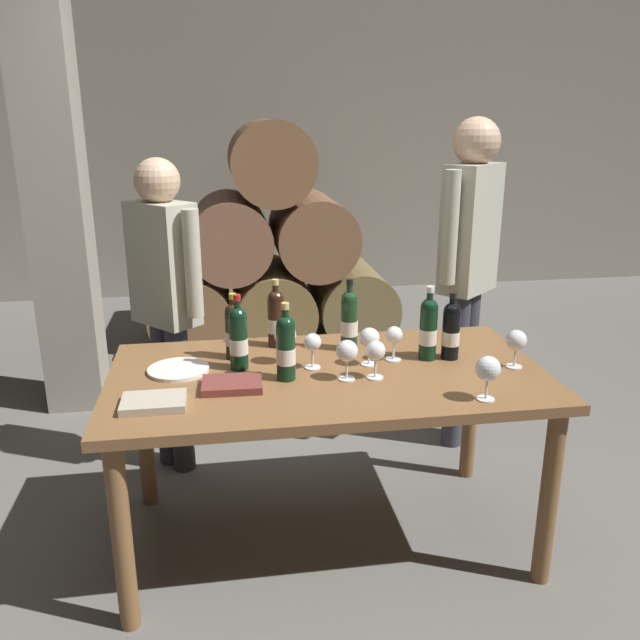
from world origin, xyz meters
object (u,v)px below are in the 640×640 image
wine_glass_1 (394,336)px  sommelier_presenting (469,255)px  wine_bottle_5 (238,337)px  wine_glass_5 (285,336)px  wine_bottle_2 (234,330)px  wine_glass_4 (347,352)px  wine_bottle_1 (349,320)px  taster_seated_left (165,291)px  wine_glass_3 (488,370)px  wine_bottle_4 (276,318)px  wine_bottle_6 (286,347)px  wine_glass_0 (516,341)px  wine_glass_7 (312,344)px  wine_glass_2 (376,352)px  dining_table (328,393)px  wine_glass_6 (369,339)px  serving_plate (178,370)px  tasting_notebook (232,385)px  leather_ledger (154,402)px  wine_bottle_3 (451,330)px  wine_bottle_0 (428,328)px

wine_glass_1 → sommelier_presenting: (0.56, 0.67, 0.18)m
wine_bottle_5 → wine_glass_5: size_ratio=1.86×
wine_bottle_2 → wine_glass_4: bearing=-35.9°
sommelier_presenting → wine_bottle_1: bearing=-144.4°
taster_seated_left → wine_glass_3: bearing=-42.3°
wine_bottle_4 → wine_bottle_6: size_ratio=0.99×
wine_glass_0 → wine_glass_5: bearing=168.1°
wine_bottle_1 → wine_glass_5: (-0.29, -0.12, -0.02)m
wine_bottle_4 → wine_glass_4: bearing=-61.2°
wine_glass_5 → wine_glass_7: (0.10, -0.07, -0.01)m
wine_glass_7 → wine_bottle_6: bearing=-140.2°
wine_glass_2 → taster_seated_left: size_ratio=0.10×
dining_table → sommelier_presenting: bearing=41.4°
wine_glass_6 → serving_plate: (-0.76, 0.05, -0.10)m
tasting_notebook → taster_seated_left: bearing=111.1°
wine_bottle_4 → wine_glass_1: size_ratio=2.06×
wine_glass_5 → wine_bottle_4: bearing=94.8°
leather_ledger → serving_plate: bearing=77.7°
wine_glass_3 → wine_glass_6: 0.51m
wine_bottle_5 → tasting_notebook: 0.23m
wine_bottle_1 → wine_glass_7: wine_bottle_1 is taller
wine_glass_6 → taster_seated_left: bearing=141.2°
wine_bottle_3 → wine_bottle_5: size_ratio=0.92×
wine_bottle_6 → leather_ledger: (-0.48, -0.17, -0.12)m
wine_glass_4 → wine_bottle_1: bearing=77.1°
wine_glass_4 → wine_glass_7: size_ratio=1.09×
wine_bottle_0 → wine_bottle_5: size_ratio=1.01×
sommelier_presenting → wine_glass_6: bearing=-133.8°
dining_table → wine_glass_3: (0.51, -0.35, 0.21)m
wine_bottle_4 → sommelier_presenting: size_ratio=0.17×
wine_bottle_0 → wine_glass_5: (-0.58, 0.04, -0.02)m
wine_glass_5 → wine_glass_7: 0.12m
wine_bottle_4 → sommelier_presenting: sommelier_presenting is taller
dining_table → wine_bottle_4: size_ratio=5.70×
serving_plate → taster_seated_left: bearing=97.4°
wine_glass_0 → tasting_notebook: bearing=-178.2°
wine_glass_1 → tasting_notebook: (-0.66, -0.19, -0.09)m
wine_glass_1 → sommelier_presenting: bearing=49.8°
wine_bottle_2 → wine_glass_7: size_ratio=1.91×
wine_glass_6 → serving_plate: 0.76m
wine_bottle_2 → wine_bottle_3: wine_bottle_3 is taller
wine_glass_0 → wine_glass_4: size_ratio=0.99×
wine_glass_7 → tasting_notebook: size_ratio=0.66×
wine_bottle_0 → wine_bottle_3: (0.09, -0.01, -0.01)m
wine_bottle_2 → leather_ledger: bearing=-124.4°
wine_bottle_2 → serving_plate: (-0.23, -0.11, -0.11)m
wine_bottle_3 → serving_plate: wine_bottle_3 is taller
wine_glass_7 → sommelier_presenting: bearing=37.9°
dining_table → wine_bottle_6: size_ratio=5.62×
dining_table → leather_ledger: leather_ledger is taller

